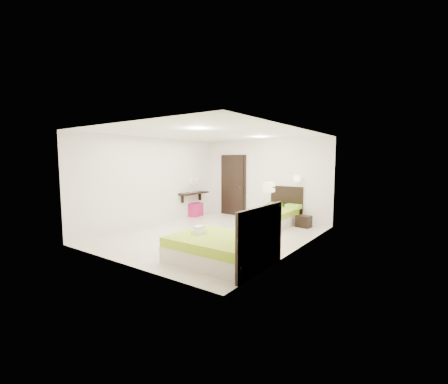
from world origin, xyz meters
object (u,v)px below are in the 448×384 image
Objects in this scene: bed_single at (276,216)px; nightstand at (304,221)px; ottoman at (194,210)px; bed_double at (223,248)px.

bed_single is 4.67× the size of nightstand.
bed_single is 0.82m from nightstand.
nightstand is (0.76, 0.27, -0.11)m from bed_single.
ottoman is at bearing -175.56° from bed_single.
bed_double reaches higher than nightstand.
bed_double is at bearing -86.80° from nightstand.
bed_double reaches higher than ottoman.
bed_double is 3.81m from nightstand.
ottoman is at bearing -166.55° from nightstand.
bed_double is 4.03× the size of ottoman.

